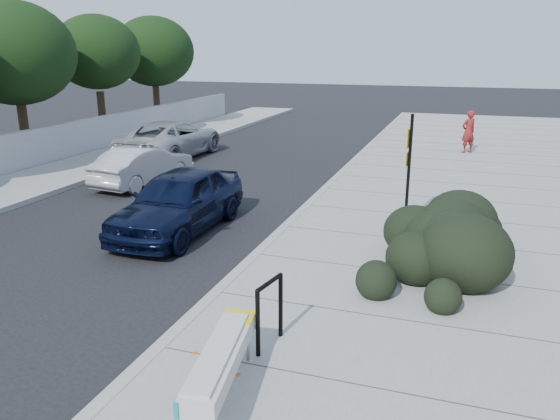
# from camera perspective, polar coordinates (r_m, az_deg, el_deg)

# --- Properties ---
(ground) EXTENTS (120.00, 120.00, 0.00)m
(ground) POSITION_cam_1_polar(r_m,az_deg,el_deg) (10.15, -6.67, -9.23)
(ground) COLOR black
(ground) RESTS_ON ground
(sidewalk_near) EXTENTS (11.20, 50.00, 0.15)m
(sidewalk_near) POSITION_cam_1_polar(r_m,az_deg,el_deg) (14.00, 24.24, -2.92)
(sidewalk_near) COLOR gray
(sidewalk_near) RESTS_ON ground
(sidewalk_far) EXTENTS (3.00, 50.00, 0.15)m
(sidewalk_far) POSITION_cam_1_polar(r_m,az_deg,el_deg) (19.39, -26.24, 1.98)
(sidewalk_far) COLOR gray
(sidewalk_far) RESTS_ON ground
(curb_near) EXTENTS (0.22, 50.00, 0.17)m
(curb_near) POSITION_cam_1_polar(r_m,az_deg,el_deg) (14.47, 1.72, -0.76)
(curb_near) COLOR #9E9E99
(curb_near) RESTS_ON ground
(curb_far) EXTENTS (0.22, 50.00, 0.17)m
(curb_far) POSITION_cam_1_polar(r_m,az_deg,el_deg) (18.37, -22.90, 1.69)
(curb_far) COLOR #9E9E99
(curb_far) RESTS_ON ground
(tree_far_d) EXTENTS (4.60, 4.60, 6.16)m
(tree_far_d) POSITION_cam_1_polar(r_m,az_deg,el_deg) (23.85, -26.01, 14.49)
(tree_far_d) COLOR #332114
(tree_far_d) RESTS_ON ground
(tree_far_e) EXTENTS (4.00, 4.00, 5.90)m
(tree_far_e) POSITION_cam_1_polar(r_m,az_deg,el_deg) (27.68, -18.63, 15.33)
(tree_far_e) COLOR #332114
(tree_far_e) RESTS_ON ground
(tree_far_f) EXTENTS (4.40, 4.40, 6.07)m
(tree_far_f) POSITION_cam_1_polar(r_m,az_deg,el_deg) (31.83, -13.08, 15.82)
(tree_far_f) COLOR #332114
(tree_far_f) RESTS_ON ground
(bench) EXTENTS (0.78, 2.24, 0.66)m
(bench) POSITION_cam_1_polar(r_m,az_deg,el_deg) (7.12, -6.13, -15.13)
(bench) COLOR gray
(bench) RESTS_ON sidewalk_near
(bike_rack) EXTENTS (0.19, 0.71, 1.05)m
(bike_rack) POSITION_cam_1_polar(r_m,az_deg,el_deg) (8.07, -1.10, -10.07)
(bike_rack) COLOR black
(bike_rack) RESTS_ON sidewalk_near
(sign_post) EXTENTS (0.12, 0.32, 2.77)m
(sign_post) POSITION_cam_1_polar(r_m,az_deg,el_deg) (13.55, 13.28, 4.70)
(sign_post) COLOR black
(sign_post) RESTS_ON sidewalk_near
(hedge) EXTENTS (3.52, 4.68, 1.57)m
(hedge) POSITION_cam_1_polar(r_m,az_deg,el_deg) (11.31, 16.29, -1.94)
(hedge) COLOR black
(hedge) RESTS_ON sidewalk_near
(sedan_navy) EXTENTS (1.88, 4.59, 1.56)m
(sedan_navy) POSITION_cam_1_polar(r_m,az_deg,el_deg) (13.66, -10.54, 0.94)
(sedan_navy) COLOR black
(sedan_navy) RESTS_ON ground
(wagon_silver) EXTENTS (1.84, 4.03, 1.28)m
(wagon_silver) POSITION_cam_1_polar(r_m,az_deg,el_deg) (18.74, -14.10, 4.53)
(wagon_silver) COLOR #B3B3B8
(wagon_silver) RESTS_ON ground
(suv_silver) EXTENTS (2.54, 5.51, 1.53)m
(suv_silver) POSITION_cam_1_polar(r_m,az_deg,el_deg) (23.26, -11.35, 7.30)
(suv_silver) COLOR #A4A6A9
(suv_silver) RESTS_ON ground
(pedestrian) EXTENTS (0.77, 0.73, 1.77)m
(pedestrian) POSITION_cam_1_polar(r_m,az_deg,el_deg) (24.28, 19.09, 7.74)
(pedestrian) COLOR maroon
(pedestrian) RESTS_ON sidewalk_near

